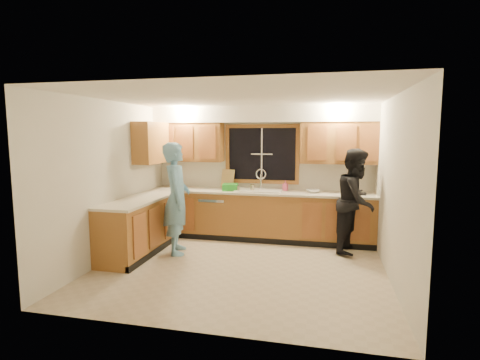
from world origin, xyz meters
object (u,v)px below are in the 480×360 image
knife_block (174,182)px  woman (356,201)px  man (177,198)px  sink (259,194)px  dishwasher (216,216)px  soap_bottle (285,185)px  stove (122,235)px  bowl (313,191)px  dish_crate (230,187)px

knife_block → woman: bearing=-53.8°
man → woman: size_ratio=1.06×
knife_block → sink: bearing=-48.6°
dishwasher → man: bearing=-106.9°
woman → knife_block: woman is taller
soap_bottle → stove: bearing=-138.9°
bowl → soap_bottle: bearing=165.4°
woman → dishwasher: bearing=101.1°
dishwasher → bowl: bowl is taller
stove → woman: 3.81m
dish_crate → woman: bearing=-9.3°
dishwasher → dish_crate: dish_crate is taller
woman → bowl: bearing=78.1°
woman → dish_crate: woman is taller
knife_block → soap_bottle: 2.24m
man → dish_crate: bearing=-50.5°
dish_crate → bowl: bearing=3.2°
man → knife_block: bearing=5.4°
knife_block → soap_bottle: knife_block is taller
man → soap_bottle: (1.66, 1.29, 0.09)m
dish_crate → soap_bottle: 1.04m
dishwasher → woman: 2.65m
sink → man: man is taller
sink → woman: size_ratio=0.49×
stove → bowl: (2.80, 1.85, 0.50)m
dish_crate → bowl: 1.54m
woman → dish_crate: (-2.26, 0.37, 0.11)m
stove → bowl: 3.39m
dishwasher → man: (-0.34, -1.11, 0.51)m
man → knife_block: (-0.57, 1.24, 0.11)m
sink → knife_block: size_ratio=3.76×
stove → sink: bearing=45.4°
man → bowl: size_ratio=7.74×
sink → soap_bottle: 0.53m
stove → dish_crate: bearing=54.5°
man → dish_crate: 1.25m
sink → man: 1.64m
dishwasher → woman: size_ratio=0.47×
man → bowl: 2.47m
woman → man: bearing=123.8°
knife_block → bowl: size_ratio=0.96×
stove → soap_bottle: size_ratio=4.59×
stove → woman: woman is taller
knife_block → stove: bearing=-136.1°
stove → dish_crate: (1.26, 1.76, 0.53)m
stove → dishwasher: bearing=62.3°
stove → soap_bottle: (2.28, 1.99, 0.57)m
soap_bottle → bowl: bearing=-14.6°
man → woman: 2.99m
sink → knife_block: (-1.76, 0.11, 0.17)m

